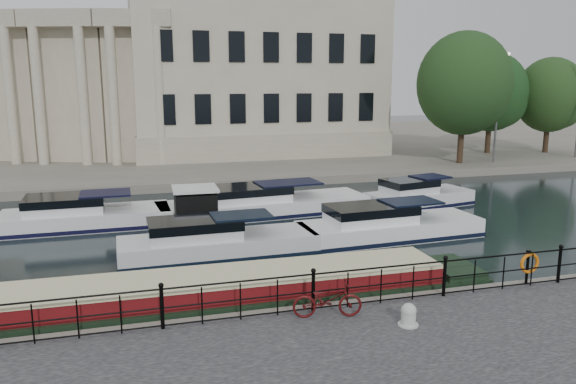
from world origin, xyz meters
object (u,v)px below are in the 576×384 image
object	(u,v)px
bicycle	(327,300)
mooring_bollard	(408,315)
harbour_hut	(196,213)
life_ring_post	(529,264)
narrowboat	(217,302)

from	to	relation	value
bicycle	mooring_bollard	world-z (taller)	bicycle
harbour_hut	life_ring_post	bearing A→B (deg)	-48.35
bicycle	harbour_hut	distance (m)	11.27
bicycle	harbour_hut	bearing A→B (deg)	22.13
narrowboat	harbour_hut	distance (m)	8.84
bicycle	life_ring_post	world-z (taller)	life_ring_post
life_ring_post	harbour_hut	world-z (taller)	harbour_hut
life_ring_post	narrowboat	xyz separation A→B (m)	(-9.30, 1.70, -0.86)
harbour_hut	mooring_bollard	bearing A→B (deg)	-70.35
narrowboat	harbour_hut	xyz separation A→B (m)	(0.43, 8.81, 0.59)
narrowboat	harbour_hut	size ratio (longest dim) A/B	6.28
mooring_bollard	life_ring_post	xyz separation A→B (m)	(4.90, 1.61, 0.40)
bicycle	narrowboat	world-z (taller)	bicycle
harbour_hut	bicycle	bearing A→B (deg)	-77.52
narrowboat	harbour_hut	world-z (taller)	harbour_hut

